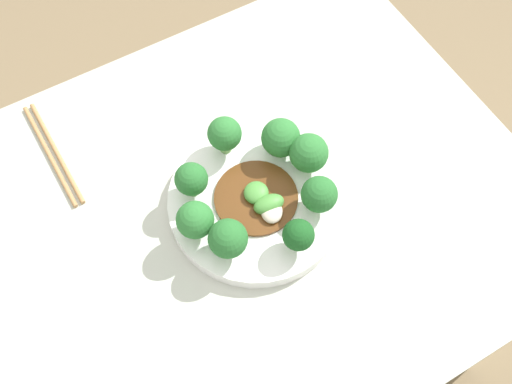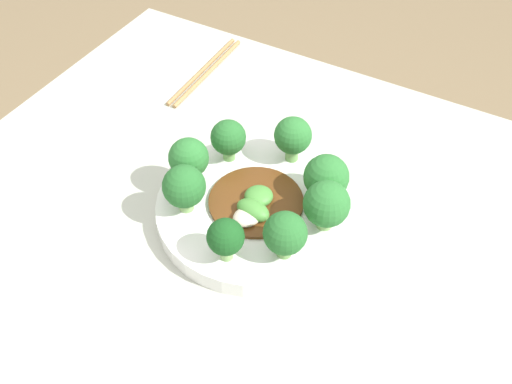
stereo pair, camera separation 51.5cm
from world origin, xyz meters
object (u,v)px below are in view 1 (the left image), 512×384
(broccoli_northwest, at_px, (191,180))
(broccoli_southeast, at_px, (319,195))
(broccoli_south, at_px, (298,235))
(plate, at_px, (256,202))
(stirfry_center, at_px, (260,200))
(chopsticks, at_px, (53,153))
(broccoli_north, at_px, (225,134))
(broccoli_northeast, at_px, (281,138))
(broccoli_east, at_px, (307,151))
(broccoli_west, at_px, (195,220))
(broccoli_southwest, at_px, (228,239))

(broccoli_northwest, relative_size, broccoli_southeast, 0.96)
(broccoli_south, distance_m, broccoli_northwest, 0.17)
(plate, xyz_separation_m, stirfry_center, (0.00, -0.01, 0.02))
(chopsticks, bearing_deg, broccoli_south, -53.62)
(broccoli_north, xyz_separation_m, broccoli_northeast, (0.07, -0.04, -0.01))
(broccoli_north, xyz_separation_m, chopsticks, (-0.23, 0.14, -0.06))
(broccoli_east, distance_m, broccoli_north, 0.12)
(broccoli_southeast, height_order, chopsticks, broccoli_southeast)
(broccoli_north, height_order, stirfry_center, broccoli_north)
(broccoli_south, height_order, broccoli_northeast, broccoli_northeast)
(broccoli_north, xyz_separation_m, broccoli_southeast, (0.07, -0.15, -0.00))
(broccoli_northwest, bearing_deg, plate, -36.88)
(broccoli_east, bearing_deg, broccoli_west, -175.23)
(broccoli_south, relative_size, broccoli_northeast, 0.91)
(broccoli_northeast, bearing_deg, broccoli_west, -161.71)
(broccoli_southwest, xyz_separation_m, broccoli_northeast, (0.15, 0.10, -0.00))
(plate, distance_m, broccoli_northwest, 0.11)
(broccoli_southwest, xyz_separation_m, broccoli_west, (-0.03, 0.05, -0.00))
(broccoli_southeast, bearing_deg, chopsticks, 135.81)
(broccoli_east, distance_m, broccoli_southeast, 0.07)
(broccoli_southwest, bearing_deg, broccoli_northeast, 35.57)
(broccoli_northwest, xyz_separation_m, chopsticks, (-0.16, 0.18, -0.06))
(plate, xyz_separation_m, broccoli_south, (0.01, -0.09, 0.05))
(plate, distance_m, stirfry_center, 0.02)
(plate, relative_size, broccoli_northeast, 3.96)
(broccoli_east, distance_m, broccoli_northeast, 0.05)
(plate, bearing_deg, broccoli_northwest, 143.12)
(broccoli_southeast, relative_size, stirfry_center, 0.52)
(broccoli_southwest, height_order, broccoli_north, same)
(broccoli_southeast, bearing_deg, broccoli_southwest, 178.31)
(broccoli_south, distance_m, broccoli_southeast, 0.07)
(broccoli_west, xyz_separation_m, stirfry_center, (0.10, -0.00, -0.03))
(broccoli_west, bearing_deg, broccoli_east, 4.77)
(broccoli_west, xyz_separation_m, chopsticks, (-0.13, 0.24, -0.06))
(broccoli_south, bearing_deg, broccoli_southeast, 33.20)
(broccoli_north, xyz_separation_m, stirfry_center, (0.00, -0.11, -0.03))
(stirfry_center, bearing_deg, chopsticks, 133.67)
(chopsticks, bearing_deg, plate, -45.70)
(broccoli_northwest, bearing_deg, broccoli_west, -112.44)
(broccoli_southwest, bearing_deg, stirfry_center, 29.73)
(broccoli_southwest, height_order, broccoli_northeast, broccoli_southwest)
(broccoli_south, xyz_separation_m, broccoli_northwest, (-0.09, 0.15, 0.00))
(broccoli_southwest, xyz_separation_m, broccoli_south, (0.09, -0.04, -0.00))
(broccoli_northwest, bearing_deg, broccoli_east, -14.57)
(broccoli_southwest, distance_m, broccoli_northeast, 0.18)
(broccoli_southwest, relative_size, broccoli_south, 1.13)
(broccoli_south, bearing_deg, broccoli_southwest, 153.88)
(broccoli_northeast, relative_size, broccoli_southeast, 1.02)
(broccoli_west, distance_m, chopsticks, 0.28)
(broccoli_southeast, bearing_deg, broccoli_northwest, 142.28)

